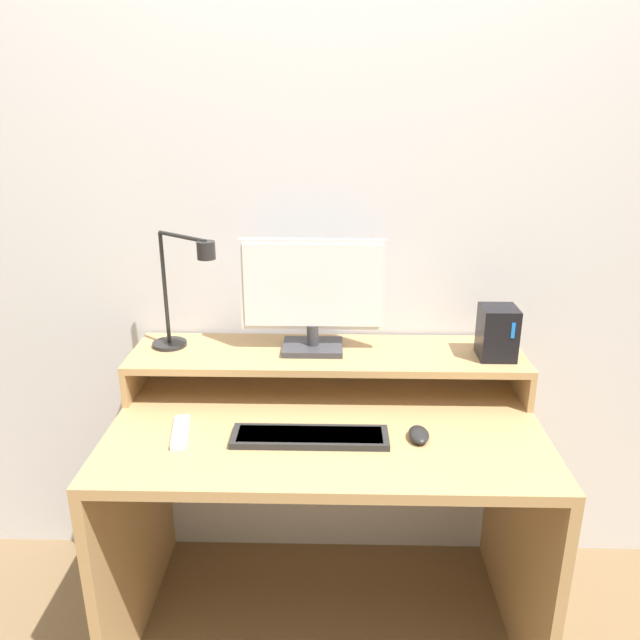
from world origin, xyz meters
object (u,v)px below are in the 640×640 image
(router_dock, at_px, (497,333))
(monitor, at_px, (313,293))
(mouse, at_px, (419,435))
(remote_control, at_px, (180,432))
(desk_lamp, at_px, (183,294))
(keyboard, at_px, (310,437))

(router_dock, bearing_deg, monitor, 175.26)
(mouse, xyz_separation_m, remote_control, (-0.64, 0.01, -0.01))
(mouse, bearing_deg, router_dock, 46.43)
(desk_lamp, relative_size, remote_control, 2.14)
(monitor, distance_m, router_dock, 0.56)
(router_dock, height_order, remote_control, router_dock)
(monitor, xyz_separation_m, keyboard, (0.00, -0.33, -0.30))
(monitor, xyz_separation_m, remote_control, (-0.35, -0.31, -0.30))
(keyboard, distance_m, mouse, 0.29)
(desk_lamp, bearing_deg, monitor, 4.39)
(desk_lamp, distance_m, router_dock, 0.94)
(router_dock, height_order, mouse, router_dock)
(desk_lamp, height_order, keyboard, desk_lamp)
(desk_lamp, height_order, remote_control, desk_lamp)
(mouse, bearing_deg, monitor, 133.08)
(monitor, height_order, remote_control, monitor)
(keyboard, relative_size, remote_control, 2.45)
(router_dock, distance_m, mouse, 0.42)
(monitor, bearing_deg, keyboard, -89.39)
(monitor, xyz_separation_m, mouse, (0.29, -0.31, -0.30))
(router_dock, bearing_deg, mouse, -133.57)
(keyboard, relative_size, mouse, 4.66)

